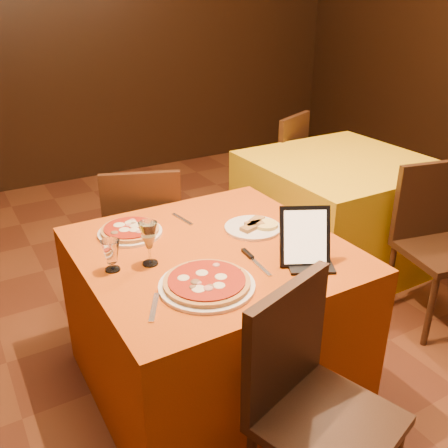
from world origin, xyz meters
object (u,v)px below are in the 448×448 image
main_table (213,319)px  chair_side_near (443,251)px  chair_side_far (271,168)px  pizza_near (207,284)px  chair_main_near (329,423)px  water_glass (111,256)px  tablet (305,236)px  wine_glass (149,243)px  pizza_far (130,231)px  chair_main_far (145,236)px  side_table (338,212)px

main_table → chair_side_near: size_ratio=1.21×
chair_side_far → pizza_near: chair_side_far is taller
chair_main_near → water_glass: size_ratio=7.00×
pizza_near → tablet: size_ratio=1.50×
water_glass → chair_side_near: bearing=-7.2°
pizza_near → chair_side_near: bearing=2.9°
chair_side_far → tablet: size_ratio=3.73×
chair_side_near → wine_glass: 1.69m
pizza_far → tablet: (0.52, -0.61, 0.10)m
chair_main_near → chair_main_far: 1.62m
side_table → wine_glass: 1.82m
chair_main_far → chair_side_near: same height
main_table → chair_main_far: (0.00, 0.82, 0.08)m
chair_side_far → water_glass: bearing=14.0°
chair_side_near → chair_side_far: bearing=102.0°
wine_glass → side_table: bearing=21.6°
pizza_near → tablet: 0.45m
pizza_far → pizza_near: bearing=-81.3°
chair_side_far → chair_main_near: bearing=34.5°
chair_side_far → pizza_far: 2.00m
pizza_near → wine_glass: wine_glass is taller
chair_side_far → wine_glass: wine_glass is taller
chair_main_near → chair_side_far: size_ratio=1.00×
side_table → wine_glass: (-1.64, -0.65, 0.47)m
pizza_near → pizza_far: bearing=98.7°
chair_main_far → water_glass: (-0.43, -0.79, 0.36)m
main_table → pizza_near: size_ratio=3.01×
wine_glass → tablet: 0.63m
chair_side_near → tablet: bearing=-162.4°
chair_side_near → wine_glass: size_ratio=4.79×
chair_main_near → chair_side_near: (1.35, 0.61, 0.00)m
main_table → side_table: bearing=25.6°
main_table → pizza_near: bearing=-122.3°
chair_main_far → chair_side_far: same height
side_table → chair_side_far: 0.81m
main_table → chair_side_near: 1.37m
side_table → chair_side_near: 0.84m
pizza_far → water_glass: water_glass is taller
chair_main_far → chair_side_far: 1.49m
side_table → tablet: bearing=-139.0°
chair_main_far → pizza_near: 1.15m
main_table → chair_main_far: chair_main_far is taller
chair_main_far → wine_glass: wine_glass is taller
side_table → chair_side_far: chair_side_far is taller
side_table → chair_main_far: bearing=172.6°
main_table → tablet: size_ratio=4.51×
chair_main_near → chair_side_near: bearing=6.4°
wine_glass → chair_side_far: bearing=41.6°
chair_side_far → water_glass: (-1.79, -1.42, 0.36)m
side_table → chair_main_far: (-1.35, 0.18, 0.08)m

